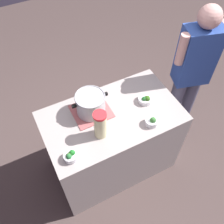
{
  "coord_description": "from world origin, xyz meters",
  "views": [
    {
      "loc": [
        -0.61,
        -1.19,
        2.67
      ],
      "look_at": [
        0.0,
        0.0,
        0.95
      ],
      "focal_mm": 40.64,
      "sensor_mm": 36.0,
      "label": 1
    }
  ],
  "objects_px": {
    "broccoli_bowl_center": "(152,121)",
    "person_cook": "(191,74)",
    "lemonade_pitcher": "(100,125)",
    "cooking_pot": "(91,104)",
    "broccoli_bowl_front": "(70,156)",
    "broccoli_bowl_back": "(145,99)"
  },
  "relations": [
    {
      "from": "broccoli_bowl_center",
      "to": "lemonade_pitcher",
      "type": "bearing_deg",
      "value": 166.2
    },
    {
      "from": "person_cook",
      "to": "lemonade_pitcher",
      "type": "bearing_deg",
      "value": -168.51
    },
    {
      "from": "broccoli_bowl_back",
      "to": "cooking_pot",
      "type": "bearing_deg",
      "value": 166.28
    },
    {
      "from": "cooking_pot",
      "to": "broccoli_bowl_front",
      "type": "bearing_deg",
      "value": -133.43
    },
    {
      "from": "cooking_pot",
      "to": "person_cook",
      "type": "bearing_deg",
      "value": -1.54
    },
    {
      "from": "lemonade_pitcher",
      "to": "broccoli_bowl_back",
      "type": "bearing_deg",
      "value": 14.7
    },
    {
      "from": "broccoli_bowl_center",
      "to": "broccoli_bowl_front",
      "type": "bearing_deg",
      "value": 179.4
    },
    {
      "from": "cooking_pot",
      "to": "broccoli_bowl_front",
      "type": "distance_m",
      "value": 0.49
    },
    {
      "from": "lemonade_pitcher",
      "to": "cooking_pot",
      "type": "bearing_deg",
      "value": 83.79
    },
    {
      "from": "cooking_pot",
      "to": "broccoli_bowl_front",
      "type": "height_order",
      "value": "cooking_pot"
    },
    {
      "from": "broccoli_bowl_center",
      "to": "person_cook",
      "type": "relative_size",
      "value": 0.07
    },
    {
      "from": "broccoli_bowl_back",
      "to": "broccoli_bowl_front",
      "type": "bearing_deg",
      "value": -164.14
    },
    {
      "from": "broccoli_bowl_front",
      "to": "person_cook",
      "type": "xyz_separation_m",
      "value": [
        1.41,
        0.32,
        -0.03
      ]
    },
    {
      "from": "broccoli_bowl_back",
      "to": "broccoli_bowl_center",
      "type": "bearing_deg",
      "value": -109.48
    },
    {
      "from": "lemonade_pitcher",
      "to": "person_cook",
      "type": "xyz_separation_m",
      "value": [
        1.1,
        0.22,
        -0.13
      ]
    },
    {
      "from": "broccoli_bowl_center",
      "to": "person_cook",
      "type": "height_order",
      "value": "person_cook"
    },
    {
      "from": "cooking_pot",
      "to": "broccoli_bowl_center",
      "type": "distance_m",
      "value": 0.54
    },
    {
      "from": "broccoli_bowl_back",
      "to": "person_cook",
      "type": "xyz_separation_m",
      "value": [
        0.59,
        0.09,
        -0.02
      ]
    },
    {
      "from": "cooking_pot",
      "to": "lemonade_pitcher",
      "type": "distance_m",
      "value": 0.26
    },
    {
      "from": "broccoli_bowl_center",
      "to": "person_cook",
      "type": "bearing_deg",
      "value": 26.02
    },
    {
      "from": "broccoli_bowl_front",
      "to": "broccoli_bowl_center",
      "type": "xyz_separation_m",
      "value": [
        0.73,
        -0.01,
        -0.0
      ]
    },
    {
      "from": "lemonade_pitcher",
      "to": "broccoli_bowl_center",
      "type": "distance_m",
      "value": 0.45
    }
  ]
}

